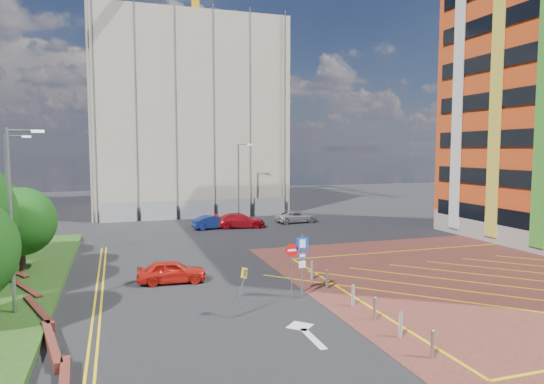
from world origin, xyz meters
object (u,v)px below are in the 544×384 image
lamp_left_near (12,213)px  car_red_left (172,271)px  lamp_left_far (9,194)px  tree_c (21,222)px  sign_cluster (298,260)px  car_red_back (240,220)px  warning_sign (241,286)px  car_silver_back (296,217)px  lamp_back (239,178)px  car_blue_back (213,222)px

lamp_left_near → car_red_left: bearing=28.0°
lamp_left_far → tree_c: bearing=-65.3°
sign_cluster → car_red_back: 22.13m
lamp_left_far → lamp_left_near: bearing=-78.7°
warning_sign → car_silver_back: (12.12, 25.14, -0.83)m
lamp_left_near → lamp_left_far: bearing=101.3°
car_red_back → car_silver_back: (6.19, 1.36, -0.09)m
lamp_back → car_blue_back: size_ratio=2.11×
car_red_back → sign_cluster: bearing=-177.9°
lamp_left_near → lamp_back: bearing=57.6°
lamp_left_far → car_red_back: size_ratio=1.69×
car_red_left → tree_c: bearing=65.9°
warning_sign → car_red_left: size_ratio=0.59×
tree_c → car_silver_back: size_ratio=1.14×
car_silver_back → car_red_back: bearing=97.3°
lamp_left_near → warning_sign: lamp_left_near is taller
lamp_back → sign_cluster: size_ratio=2.50×
lamp_left_near → lamp_left_far: size_ratio=1.00×
sign_cluster → car_red_back: bearing=83.4°
lamp_left_near → sign_cluster: size_ratio=2.50×
tree_c → car_blue_back: tree_c is taller
tree_c → lamp_left_far: 2.65m
car_red_left → car_blue_back: car_red_left is taller
car_red_back → car_silver_back: 6.34m
sign_cluster → tree_c: bearing=146.8°
lamp_left_far → car_blue_back: bearing=36.9°
lamp_left_near → lamp_back: lamp_left_near is taller
car_red_back → car_silver_back: bearing=-68.8°
car_red_back → car_silver_back: car_red_back is taller
car_blue_back → car_silver_back: size_ratio=0.88×
warning_sign → car_red_back: 24.53m
sign_cluster → car_silver_back: size_ratio=0.75×
warning_sign → sign_cluster: bearing=28.7°
lamp_left_far → car_red_left: size_ratio=2.12×
tree_c → car_silver_back: 26.81m
tree_c → lamp_left_near: size_ratio=0.61×
warning_sign → car_silver_back: 27.93m
car_blue_back → car_silver_back: bearing=-90.2°
car_blue_back → lamp_left_near: bearing=140.5°
tree_c → car_silver_back: bearing=32.4°
lamp_left_near → lamp_left_far: same height
car_blue_back → car_red_back: (2.58, -0.10, 0.06)m
tree_c → sign_cluster: (13.80, -9.02, -1.24)m
car_red_left → car_blue_back: bearing=-14.5°
car_blue_back → lamp_left_far: bearing=118.5°
sign_cluster → lamp_left_far: bearing=143.2°
lamp_left_near → sign_cluster: (12.72, -1.02, -2.71)m
car_red_left → car_silver_back: car_red_left is taller
car_silver_back → lamp_left_far: bearing=112.6°
lamp_back → car_silver_back: (4.96, -3.72, -3.76)m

